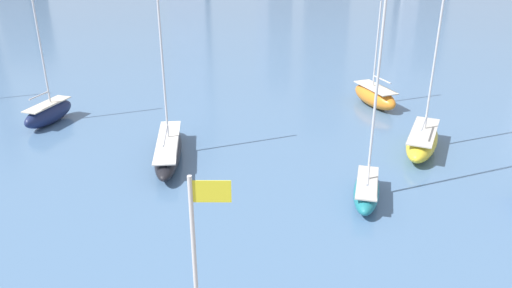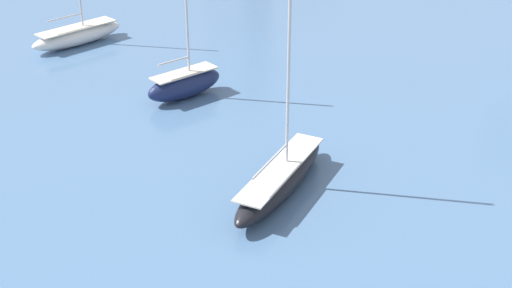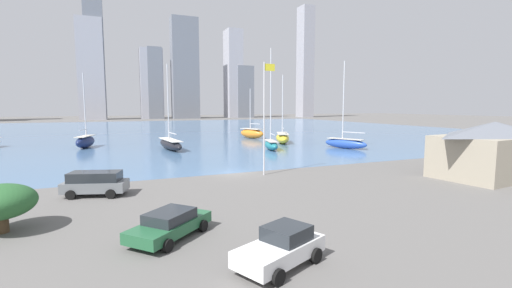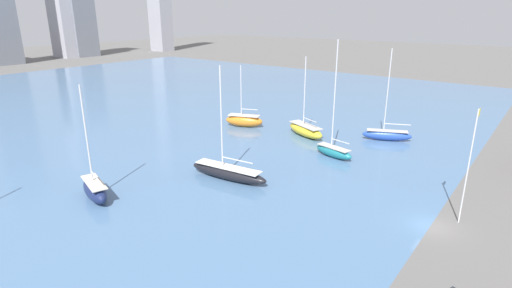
# 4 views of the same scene
# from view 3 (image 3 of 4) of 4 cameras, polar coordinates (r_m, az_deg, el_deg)

# --- Properties ---
(ground_plane) EXTENTS (500.00, 500.00, 0.00)m
(ground_plane) POSITION_cam_3_polar(r_m,az_deg,el_deg) (36.40, -3.48, -4.87)
(ground_plane) COLOR #605E5B
(harbor_water) EXTENTS (180.00, 140.00, 0.00)m
(harbor_water) POSITION_cam_3_polar(r_m,az_deg,el_deg) (104.63, -16.26, 2.17)
(harbor_water) COLOR #4C7099
(harbor_water) RESTS_ON ground_plane
(boat_shed) EXTENTS (13.06, 7.89, 5.53)m
(boat_shed) POSITION_cam_3_polar(r_m,az_deg,el_deg) (41.93, 34.83, -0.69)
(boat_shed) COLOR #9E937F
(boat_shed) RESTS_ON ground_plane
(flag_pole) EXTENTS (1.24, 0.14, 11.44)m
(flag_pole) POSITION_cam_3_polar(r_m,az_deg,el_deg) (34.81, 1.45, 4.92)
(flag_pole) COLOR silver
(flag_pole) RESTS_ON ground_plane
(yard_shrub) EXTENTS (3.64, 3.64, 2.73)m
(yard_shrub) POSITION_cam_3_polar(r_m,az_deg,el_deg) (23.89, -36.85, -7.74)
(yard_shrub) COLOR #4C3823
(yard_shrub) RESTS_ON ground_plane
(distant_city_skyline) EXTENTS (221.62, 23.04, 72.78)m
(distant_city_skyline) POSITION_cam_3_polar(r_m,az_deg,el_deg) (205.10, -23.54, 11.97)
(distant_city_skyline) COLOR gray
(distant_city_skyline) RESTS_ON ground_plane
(sailboat_orange) EXTENTS (4.72, 7.22, 10.93)m
(sailboat_orange) POSITION_cam_3_polar(r_m,az_deg,el_deg) (76.12, -0.70, 1.83)
(sailboat_orange) COLOR orange
(sailboat_orange) RESTS_ON harbor_water
(sailboat_yellow) EXTENTS (5.55, 8.64, 13.02)m
(sailboat_yellow) POSITION_cam_3_polar(r_m,az_deg,el_deg) (66.06, 4.44, 1.07)
(sailboat_yellow) COLOR yellow
(sailboat_yellow) RESTS_ON harbor_water
(sailboat_blue) EXTENTS (4.68, 7.71, 14.52)m
(sailboat_blue) POSITION_cam_3_polar(r_m,az_deg,el_deg) (59.37, 14.68, 0.23)
(sailboat_blue) COLOR #284CA8
(sailboat_blue) RESTS_ON harbor_water
(sailboat_teal) EXTENTS (3.13, 6.43, 16.31)m
(sailboat_teal) POSITION_cam_3_polar(r_m,az_deg,el_deg) (55.75, 2.54, 0.07)
(sailboat_teal) COLOR #1E757F
(sailboat_teal) RESTS_ON harbor_water
(sailboat_navy) EXTENTS (3.79, 6.69, 12.65)m
(sailboat_navy) POSITION_cam_3_polar(r_m,az_deg,el_deg) (65.34, -26.56, 0.43)
(sailboat_navy) COLOR #19234C
(sailboat_navy) RESTS_ON harbor_water
(sailboat_black) EXTENTS (3.25, 11.04, 13.90)m
(sailboat_black) POSITION_cam_3_polar(r_m,az_deg,el_deg) (57.84, -14.07, 0.03)
(sailboat_black) COLOR black
(sailboat_black) RESTS_ON harbor_water
(parked_pickup_white) EXTENTS (4.77, 3.57, 1.72)m
(parked_pickup_white) POSITION_cam_3_polar(r_m,az_deg,el_deg) (15.83, 4.25, -16.72)
(parked_pickup_white) COLOR white
(parked_pickup_white) RESTS_ON ground_plane
(parked_sedan_green) EXTENTS (5.05, 4.85, 1.47)m
(parked_sedan_green) POSITION_cam_3_polar(r_m,az_deg,el_deg) (19.38, -14.13, -12.77)
(parked_sedan_green) COLOR #235B38
(parked_sedan_green) RESTS_ON ground_plane
(parked_suv_gray) EXTENTS (5.13, 3.37, 1.91)m
(parked_suv_gray) POSITION_cam_3_polar(r_m,az_deg,el_deg) (29.97, -25.20, -5.85)
(parked_suv_gray) COLOR slate
(parked_suv_gray) RESTS_ON ground_plane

